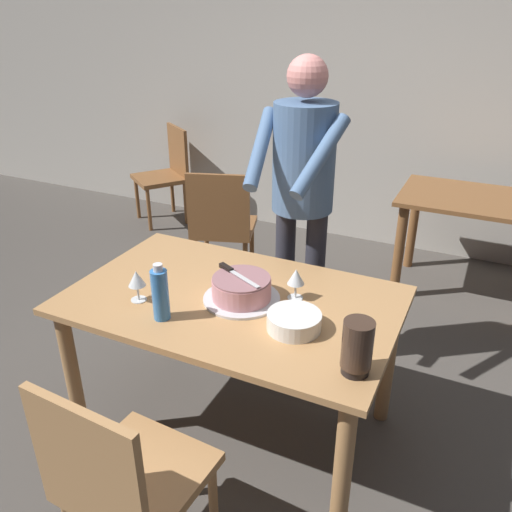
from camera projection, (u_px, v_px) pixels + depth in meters
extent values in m
plane|color=#4C4742|center=(235.00, 425.00, 2.64)|extent=(14.00, 14.00, 0.00)
cube|color=#BCB7AD|center=(383.00, 84.00, 4.18)|extent=(10.00, 0.12, 2.70)
cube|color=tan|center=(232.00, 300.00, 2.32)|extent=(1.45, 0.91, 0.03)
cylinder|color=tan|center=(73.00, 376.00, 2.43)|extent=(0.07, 0.07, 0.72)
cylinder|color=tan|center=(342.00, 474.00, 1.92)|extent=(0.07, 0.07, 0.72)
cylinder|color=tan|center=(165.00, 301.00, 3.04)|extent=(0.07, 0.07, 0.72)
cylinder|color=tan|center=(388.00, 360.00, 2.54)|extent=(0.07, 0.07, 0.72)
cylinder|color=silver|center=(241.00, 299.00, 2.29)|extent=(0.34, 0.34, 0.01)
cylinder|color=#D18C93|center=(241.00, 289.00, 2.27)|extent=(0.26, 0.26, 0.09)
cylinder|color=#926267|center=(241.00, 279.00, 2.25)|extent=(0.25, 0.25, 0.01)
cube|color=silver|center=(244.00, 278.00, 2.23)|extent=(0.19, 0.11, 0.00)
cube|color=black|center=(226.00, 268.00, 2.32)|extent=(0.08, 0.06, 0.02)
cylinder|color=white|center=(294.00, 328.00, 2.09)|extent=(0.22, 0.22, 0.01)
cylinder|color=white|center=(294.00, 325.00, 2.08)|extent=(0.22, 0.22, 0.01)
cylinder|color=white|center=(294.00, 323.00, 2.08)|extent=(0.22, 0.22, 0.01)
cylinder|color=white|center=(294.00, 321.00, 2.07)|extent=(0.22, 0.22, 0.01)
cylinder|color=white|center=(294.00, 319.00, 2.07)|extent=(0.22, 0.22, 0.01)
cylinder|color=white|center=(294.00, 317.00, 2.06)|extent=(0.22, 0.22, 0.01)
cylinder|color=white|center=(294.00, 315.00, 2.06)|extent=(0.22, 0.22, 0.01)
cylinder|color=silver|center=(295.00, 298.00, 2.30)|extent=(0.07, 0.07, 0.00)
cylinder|color=silver|center=(295.00, 290.00, 2.29)|extent=(0.01, 0.01, 0.07)
cone|color=silver|center=(296.00, 276.00, 2.26)|extent=(0.08, 0.08, 0.07)
cylinder|color=silver|center=(139.00, 300.00, 2.29)|extent=(0.07, 0.07, 0.00)
cylinder|color=silver|center=(138.00, 292.00, 2.27)|extent=(0.01, 0.01, 0.07)
cone|color=silver|center=(136.00, 278.00, 2.24)|extent=(0.08, 0.08, 0.07)
cylinder|color=#387AC6|center=(160.00, 295.00, 2.11)|extent=(0.07, 0.07, 0.22)
cylinder|color=silver|center=(158.00, 268.00, 2.06)|extent=(0.04, 0.04, 0.03)
cylinder|color=black|center=(355.00, 369.00, 1.84)|extent=(0.10, 0.10, 0.03)
cylinder|color=#3F2D23|center=(357.00, 344.00, 1.79)|extent=(0.11, 0.11, 0.18)
cylinder|color=#2D2D38|center=(313.00, 291.00, 2.92)|extent=(0.11, 0.11, 0.95)
cylinder|color=#2D2D38|center=(284.00, 284.00, 2.99)|extent=(0.11, 0.11, 0.95)
cylinder|color=#4C6B93|center=(304.00, 158.00, 2.63)|extent=(0.32, 0.32, 0.55)
sphere|color=#D78780|center=(307.00, 76.00, 2.45)|extent=(0.20, 0.20, 0.20)
cylinder|color=#4C6B93|center=(321.00, 156.00, 2.39)|extent=(0.17, 0.42, 0.34)
cylinder|color=#4C6B93|center=(260.00, 148.00, 2.52)|extent=(0.14, 0.42, 0.34)
cube|color=tan|center=(139.00, 475.00, 1.83)|extent=(0.47, 0.47, 0.04)
cylinder|color=tan|center=(140.00, 465.00, 2.15)|extent=(0.04, 0.04, 0.41)
cylinder|color=tan|center=(213.00, 502.00, 1.99)|extent=(0.04, 0.04, 0.41)
cube|color=tan|center=(87.00, 466.00, 1.56)|extent=(0.44, 0.06, 0.45)
cube|color=brown|center=(476.00, 199.00, 3.55)|extent=(1.00, 0.70, 0.03)
cylinder|color=brown|center=(399.00, 252.00, 3.65)|extent=(0.07, 0.07, 0.71)
cylinder|color=brown|center=(413.00, 225.00, 4.10)|extent=(0.07, 0.07, 0.71)
cube|color=brown|center=(159.00, 178.00, 4.95)|extent=(0.61, 0.61, 0.04)
cylinder|color=brown|center=(149.00, 210.00, 4.82)|extent=(0.04, 0.04, 0.41)
cylinder|color=brown|center=(137.00, 198.00, 5.11)|extent=(0.04, 0.04, 0.41)
cylinder|color=brown|center=(186.00, 203.00, 4.98)|extent=(0.04, 0.04, 0.41)
cylinder|color=brown|center=(172.00, 192.00, 5.27)|extent=(0.04, 0.04, 0.41)
cube|color=brown|center=(178.00, 150.00, 4.93)|extent=(0.37, 0.28, 0.45)
cube|color=brown|center=(224.00, 227.00, 3.86)|extent=(0.56, 0.56, 0.04)
cylinder|color=brown|center=(207.00, 243.00, 4.15)|extent=(0.04, 0.04, 0.41)
cylinder|color=brown|center=(252.00, 246.00, 4.11)|extent=(0.04, 0.04, 0.41)
cylinder|color=brown|center=(196.00, 264.00, 3.82)|extent=(0.04, 0.04, 0.41)
cylinder|color=brown|center=(245.00, 267.00, 3.78)|extent=(0.04, 0.04, 0.41)
cube|color=brown|center=(218.00, 206.00, 3.57)|extent=(0.43, 0.17, 0.45)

